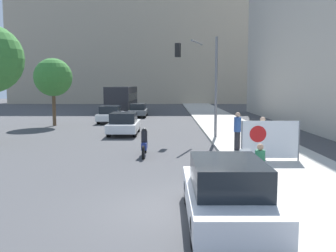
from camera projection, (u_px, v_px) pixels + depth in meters
ground_plane at (183, 211)px, 9.74m from camera, size 160.00×160.00×0.00m
sidewalk_curb at (239, 134)px, 24.64m from camera, size 4.46×90.00×0.14m
building_backdrop_far at (160, 25)px, 68.55m from camera, size 52.00×12.00×28.22m
seated_protester at (260, 160)px, 12.56m from camera, size 0.92×0.77×1.16m
jogger_on_sidewalk at (263, 137)px, 16.14m from camera, size 0.34×0.34×1.77m
pedestrian_behind at (238, 131)px, 17.95m from camera, size 0.34×0.34×1.83m
protest_banner at (270, 140)px, 15.47m from camera, size 2.43×0.06×1.66m
traffic_light_pole at (202, 71)px, 22.50m from camera, size 2.54×2.31×5.97m
parked_car_curbside at (227, 192)px, 8.80m from camera, size 1.86×4.53×1.55m
car_on_road_nearest at (124, 123)px, 24.77m from camera, size 1.87×4.34×1.46m
car_on_road_midblock at (111, 114)px, 32.77m from camera, size 1.86×4.70×1.46m
car_on_road_distant at (139, 110)px, 38.45m from camera, size 1.71×4.59×1.37m
city_bus_on_road at (123, 98)px, 44.63m from camera, size 2.61×11.26×3.05m
motorcycle_on_road at (145, 144)px, 17.28m from camera, size 0.28×2.20×1.30m
street_tree_midblock at (54, 77)px, 29.74m from camera, size 3.02×3.02×5.39m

